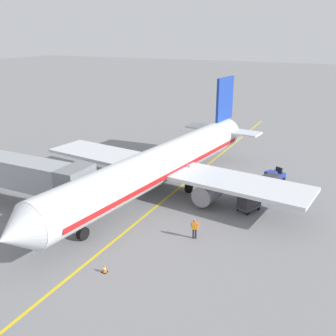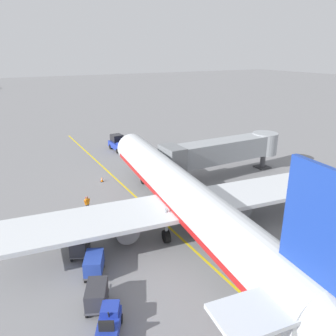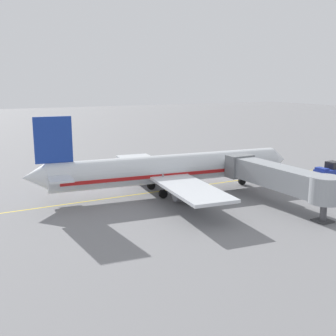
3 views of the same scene
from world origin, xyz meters
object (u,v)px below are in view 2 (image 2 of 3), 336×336
baggage_cart_third_in_train (97,295)px  safety_cone_nose_left (102,179)px  parked_airliner (183,196)px  baggage_tug_lead (109,323)px  baggage_cart_front (80,244)px  ground_crew_wing_walker (87,203)px  pushback_tractor (119,144)px  baggage_cart_second_in_train (94,264)px  jet_bridge (224,150)px

baggage_cart_third_in_train → safety_cone_nose_left: size_ratio=4.96×
baggage_cart_third_in_train → parked_airliner: bearing=31.2°
baggage_tug_lead → baggage_cart_front: bearing=86.2°
baggage_tug_lead → safety_cone_nose_left: bearing=73.0°
baggage_tug_lead → ground_crew_wing_walker: 15.85m
parked_airliner → baggage_cart_front: parked_airliner is taller
safety_cone_nose_left → baggage_cart_front: bearing=-114.2°
baggage_cart_third_in_train → ground_crew_wing_walker: ground_crew_wing_walker is taller
pushback_tractor → safety_cone_nose_left: 13.81m
baggage_cart_front → baggage_tug_lead: bearing=-93.8°
baggage_cart_third_in_train → safety_cone_nose_left: 21.56m
baggage_cart_front → baggage_cart_second_in_train: same height
pushback_tractor → safety_cone_nose_left: bearing=-119.8°
jet_bridge → ground_crew_wing_walker: size_ratio=10.07×
jet_bridge → pushback_tractor: (-7.41, 17.59, -2.36)m
parked_airliner → baggage_cart_third_in_train: bearing=-148.8°
parked_airliner → ground_crew_wing_walker: (-6.75, 7.20, -2.23)m
parked_airliner → jet_bridge: 14.34m
baggage_cart_front → jet_bridge: bearing=22.6°
ground_crew_wing_walker → parked_airliner: bearing=-46.8°
pushback_tractor → baggage_cart_second_in_train: bearing=-114.0°
baggage_cart_front → ground_crew_wing_walker: size_ratio=1.73×
baggage_cart_second_in_train → ground_crew_wing_walker: 10.25m
baggage_tug_lead → baggage_cart_second_in_train: size_ratio=0.95×
pushback_tractor → baggage_tug_lead: size_ratio=1.63×
baggage_cart_front → ground_crew_wing_walker: (2.58, 7.03, 0.00)m
jet_bridge → safety_cone_nose_left: jet_bridge is taller
baggage_cart_front → ground_crew_wing_walker: ground_crew_wing_walker is taller
jet_bridge → parked_airliner: bearing=-142.2°
pushback_tractor → jet_bridge: bearing=-67.1°
parked_airliner → ground_crew_wing_walker: size_ratio=22.10×
baggage_cart_second_in_train → ground_crew_wing_walker: (2.33, 9.98, 0.00)m
parked_airliner → baggage_cart_second_in_train: size_ratio=12.77×
baggage_cart_second_in_train → baggage_cart_third_in_train: same height
ground_crew_wing_walker → safety_cone_nose_left: (3.82, 7.20, -0.66)m
parked_airliner → baggage_cart_third_in_train: 11.77m
ground_crew_wing_walker → safety_cone_nose_left: 8.18m
parked_airliner → baggage_cart_third_in_train: (-9.89, -5.99, -2.24)m
ground_crew_wing_walker → safety_cone_nose_left: bearing=62.1°
baggage_cart_third_in_train → ground_crew_wing_walker: (3.13, 13.19, 0.00)m
baggage_cart_second_in_train → baggage_cart_third_in_train: size_ratio=1.00×
safety_cone_nose_left → pushback_tractor: bearing=60.2°
parked_airliner → jet_bridge: (11.33, 8.78, 0.27)m
parked_airliner → baggage_cart_third_in_train: parked_airliner is taller
jet_bridge → baggage_tug_lead: (-21.24, -17.11, -2.75)m
baggage_cart_second_in_train → ground_crew_wing_walker: bearing=76.9°
jet_bridge → pushback_tractor: size_ratio=3.77×
baggage_tug_lead → baggage_cart_front: (0.57, 8.50, 0.24)m
parked_airliner → ground_crew_wing_walker: 10.13m
jet_bridge → ground_crew_wing_walker: 18.33m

